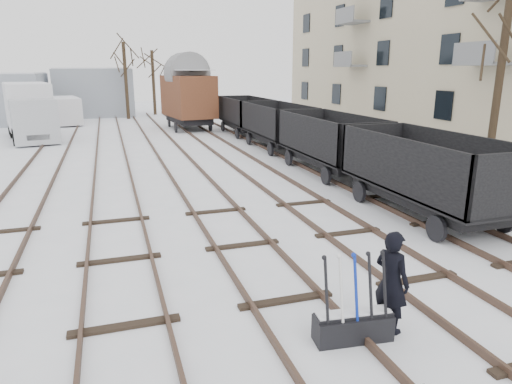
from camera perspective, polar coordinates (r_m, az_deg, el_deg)
ground at (r=9.09m, az=3.75°, el=-13.51°), size 120.00×120.00×0.00m
tracks at (r=21.71m, az=-9.62°, el=3.52°), size 13.90×52.00×0.16m
shed_right at (r=47.46m, az=-19.51°, el=11.71°), size 7.00×6.00×4.50m
ground_frame at (r=7.98m, az=12.03°, el=-15.87°), size 1.34×0.55×1.49m
worker at (r=8.14m, az=16.59°, el=-10.67°), size 0.63×0.76×1.79m
freight_wagon_a at (r=14.71m, az=20.47°, el=0.75°), size 2.43×6.07×2.48m
freight_wagon_b at (r=19.99m, az=9.18°, el=5.10°), size 2.43×6.07×2.48m
freight_wagon_c at (r=25.79m, az=2.72°, el=7.49°), size 2.43×6.07×2.48m
freight_wagon_d at (r=31.81m, az=-1.38°, el=8.95°), size 2.43×6.07×2.48m
box_van_wagon at (r=34.83m, az=-8.52°, el=11.91°), size 3.67×5.99×4.32m
lorry at (r=32.83m, az=-26.45°, el=9.10°), size 3.62×8.04×3.51m
panel_van at (r=40.66m, az=-22.82°, el=9.40°), size 2.98×5.24×2.18m
tree_near at (r=20.31m, az=27.95°, el=10.87°), size 0.30×0.30×6.92m
tree_far_left at (r=43.22m, az=-15.95°, el=13.19°), size 0.30×0.30×6.67m
tree_far_right at (r=46.87m, az=-12.69°, el=13.16°), size 0.30×0.30×6.13m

